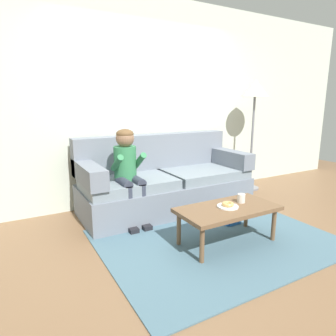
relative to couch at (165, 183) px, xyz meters
name	(u,v)px	position (x,y,z in m)	size (l,w,h in m)	color
ground	(202,231)	(0.01, -0.85, -0.35)	(10.00, 10.00, 0.00)	brown
wall_back	(147,102)	(0.01, 0.55, 1.05)	(8.00, 0.10, 2.80)	beige
area_rug	(216,239)	(0.01, -1.10, -0.34)	(2.32, 1.77, 0.01)	#476675
couch	(165,183)	(0.00, 0.00, 0.00)	(2.23, 0.90, 0.97)	slate
coffee_table	(228,211)	(0.05, -1.20, 0.00)	(1.01, 0.51, 0.38)	brown
person_child	(128,167)	(-0.60, -0.21, 0.32)	(0.34, 0.58, 1.10)	#337A4C
plate	(228,206)	(0.05, -1.20, 0.04)	(0.21, 0.21, 0.01)	white
donut	(228,204)	(0.05, -1.20, 0.07)	(0.12, 0.12, 0.04)	tan
mug	(241,198)	(0.26, -1.16, 0.08)	(0.08, 0.08, 0.09)	silver
toy_controller	(233,223)	(0.42, -0.89, -0.32)	(0.23, 0.09, 0.05)	blue
floor_lamp	(255,96)	(1.65, 0.11, 1.14)	(0.42, 0.42, 1.74)	slate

